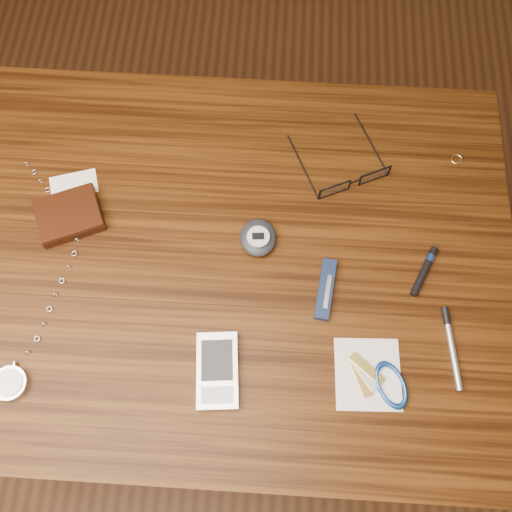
% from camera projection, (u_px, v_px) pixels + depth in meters
% --- Properties ---
extents(ground, '(3.80, 3.80, 0.00)m').
position_uv_depth(ground, '(226.00, 354.00, 1.61)').
color(ground, '#472814').
rests_on(ground, ground).
extents(desk, '(1.00, 0.70, 0.75)m').
position_uv_depth(desk, '(209.00, 275.00, 1.01)').
color(desk, '#371D08').
rests_on(desk, ground).
extents(wallet_and_card, '(0.13, 0.15, 0.02)m').
position_uv_depth(wallet_and_card, '(69.00, 215.00, 0.93)').
color(wallet_and_card, black).
rests_on(wallet_and_card, desk).
extents(eyeglasses, '(0.18, 0.18, 0.03)m').
position_uv_depth(eyeglasses, '(352.00, 179.00, 0.95)').
color(eyeglasses, black).
rests_on(eyeglasses, desk).
extents(gold_ring, '(0.02, 0.02, 0.00)m').
position_uv_depth(gold_ring, '(457.00, 159.00, 0.98)').
color(gold_ring, '#D6C367').
rests_on(gold_ring, desk).
extents(pocket_watch, '(0.12, 0.40, 0.02)m').
position_uv_depth(pocket_watch, '(13.00, 373.00, 0.84)').
color(pocket_watch, '#BCBBBF').
rests_on(pocket_watch, desk).
extents(pda_phone, '(0.07, 0.12, 0.02)m').
position_uv_depth(pda_phone, '(217.00, 371.00, 0.84)').
color(pda_phone, '#B4B3B8').
rests_on(pda_phone, desk).
extents(pedometer, '(0.06, 0.07, 0.03)m').
position_uv_depth(pedometer, '(258.00, 238.00, 0.91)').
color(pedometer, black).
rests_on(pedometer, desk).
extents(notepad_keys, '(0.12, 0.11, 0.01)m').
position_uv_depth(notepad_keys, '(380.00, 380.00, 0.83)').
color(notepad_keys, white).
rests_on(notepad_keys, desk).
extents(pocket_knife, '(0.03, 0.10, 0.01)m').
position_uv_depth(pocket_knife, '(326.00, 289.00, 0.88)').
color(pocket_knife, '#0F203E').
rests_on(pocket_knife, desk).
extents(silver_pen, '(0.02, 0.13, 0.01)m').
position_uv_depth(silver_pen, '(451.00, 342.00, 0.85)').
color(silver_pen, '#B3B4B8').
rests_on(silver_pen, desk).
extents(black_blue_pen, '(0.05, 0.09, 0.01)m').
position_uv_depth(black_blue_pen, '(425.00, 270.00, 0.90)').
color(black_blue_pen, black).
rests_on(black_blue_pen, desk).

